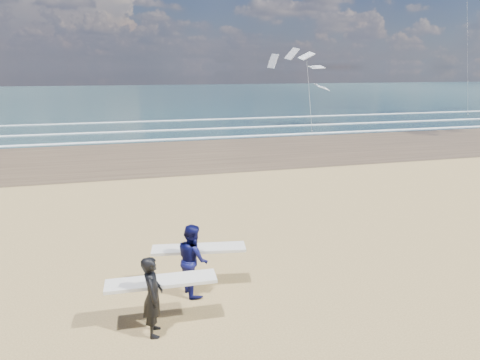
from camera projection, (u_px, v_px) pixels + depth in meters
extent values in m
cube|color=#463625|center=(428.00, 140.00, 30.75)|extent=(220.00, 12.00, 0.01)
cube|color=#1B343B|center=(238.00, 95.00, 81.19)|extent=(220.00, 100.00, 0.02)
cube|color=white|center=(389.00, 130.00, 35.22)|extent=(220.00, 0.50, 0.05)
cube|color=white|center=(359.00, 123.00, 39.61)|extent=(220.00, 0.50, 0.05)
cube|color=white|center=(328.00, 116.00, 45.68)|extent=(220.00, 0.50, 0.05)
imported|color=black|center=(153.00, 296.00, 8.22)|extent=(0.44, 0.62, 1.63)
cube|color=silver|center=(161.00, 281.00, 8.57)|extent=(2.22, 0.61, 0.07)
imported|color=#0C0E45|center=(193.00, 259.00, 9.76)|extent=(0.77, 0.91, 1.67)
cube|color=silver|center=(199.00, 248.00, 10.11)|extent=(2.25, 0.85, 0.07)
cube|color=slate|center=(312.00, 131.00, 34.83)|extent=(0.12, 0.12, 0.10)
cube|color=slate|center=(468.00, 114.00, 47.08)|extent=(0.12, 0.12, 0.10)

